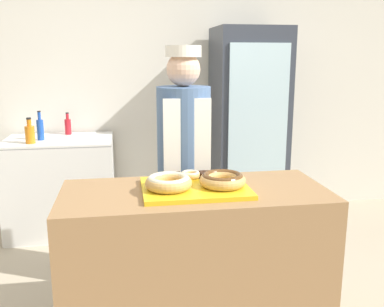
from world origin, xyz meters
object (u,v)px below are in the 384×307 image
object	(u,v)px
donut_light_glaze	(169,182)
brownie_back_left	(174,176)
serving_tray	(195,188)
brownie_back_right	(207,174)
donut_mini_center	(190,174)
chest_freezer	(62,185)
bottle_blue	(40,129)
donut_chocolate_glaze	(223,179)
beverage_fridge	(248,128)
baker_person	(184,166)
bottle_orange	(30,134)
bottle_red	(68,126)

from	to	relation	value
donut_light_glaze	brownie_back_left	bearing A→B (deg)	74.26
serving_tray	brownie_back_right	world-z (taller)	brownie_back_right
donut_mini_center	chest_freezer	xyz separation A→B (m)	(-0.95, 1.59, -0.50)
chest_freezer	bottle_blue	bearing A→B (deg)	-170.12
donut_chocolate_glaze	beverage_fridge	distance (m)	1.89
chest_freezer	donut_chocolate_glaze	bearing A→B (deg)	-58.26
baker_person	bottle_orange	world-z (taller)	baker_person
bottle_blue	beverage_fridge	bearing A→B (deg)	0.56
donut_light_glaze	baker_person	bearing A→B (deg)	74.36
brownie_back_left	beverage_fridge	xyz separation A→B (m)	(0.90, 1.58, -0.00)
brownie_back_right	beverage_fridge	size ratio (longest dim) A/B	0.04
brownie_back_right	bottle_orange	bearing A→B (deg)	131.37
bottle_orange	donut_light_glaze	bearing A→B (deg)	-57.76
brownie_back_left	brownie_back_right	xyz separation A→B (m)	(0.19, 0.00, 0.00)
serving_tray	donut_mini_center	world-z (taller)	donut_mini_center
donut_mini_center	bottle_orange	size ratio (longest dim) A/B	0.54
brownie_back_right	baker_person	xyz separation A→B (m)	(-0.07, 0.41, -0.05)
donut_light_glaze	bottle_red	bearing A→B (deg)	110.42
donut_chocolate_glaze	brownie_back_left	distance (m)	0.30
brownie_back_left	brownie_back_right	world-z (taller)	same
brownie_back_left	baker_person	size ratio (longest dim) A/B	0.05
donut_chocolate_glaze	chest_freezer	world-z (taller)	donut_chocolate_glaze
donut_mini_center	brownie_back_left	world-z (taller)	donut_mini_center
beverage_fridge	donut_light_glaze	bearing A→B (deg)	-118.42
donut_light_glaze	baker_person	xyz separation A→B (m)	(0.17, 0.60, -0.07)
chest_freezer	bottle_red	bearing A→B (deg)	74.44
serving_tray	donut_light_glaze	distance (m)	0.16
chest_freezer	serving_tray	bearing A→B (deg)	-61.42
brownie_back_left	bottle_red	distance (m)	1.98
baker_person	beverage_fridge	bearing A→B (deg)	56.01
donut_mini_center	baker_person	world-z (taller)	baker_person
serving_tray	bottle_blue	distance (m)	2.04
donut_chocolate_glaze	beverage_fridge	xyz separation A→B (m)	(0.66, 1.76, -0.03)
beverage_fridge	bottle_red	world-z (taller)	beverage_fridge
donut_light_glaze	brownie_back_left	xyz separation A→B (m)	(0.05, 0.18, -0.02)
serving_tray	donut_mini_center	xyz separation A→B (m)	(0.00, 0.16, 0.03)
donut_chocolate_glaze	chest_freezer	bearing A→B (deg)	121.74
bottle_blue	bottle_red	bearing A→B (deg)	50.28
brownie_back_left	brownie_back_right	bearing A→B (deg)	0.00
baker_person	bottle_blue	size ratio (longest dim) A/B	6.46
brownie_back_left	baker_person	bearing A→B (deg)	74.41
donut_light_glaze	bottle_blue	bearing A→B (deg)	118.54
bottle_blue	serving_tray	bearing A→B (deg)	-57.51
bottle_red	donut_light_glaze	bearing A→B (deg)	-69.58
donut_light_glaze	brownie_back_right	distance (m)	0.30
brownie_back_left	baker_person	distance (m)	0.43
baker_person	bottle_orange	bearing A→B (deg)	139.48
bottle_orange	brownie_back_right	bearing A→B (deg)	-48.63
donut_light_glaze	donut_mini_center	distance (m)	0.23
chest_freezer	bottle_red	xyz separation A→B (m)	(0.06, 0.22, 0.51)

